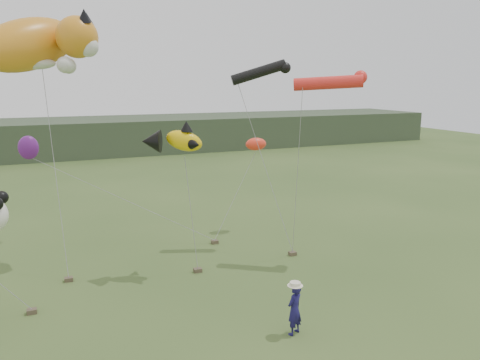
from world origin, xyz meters
The scene contains 8 objects.
ground centered at (0.00, 0.00, 0.00)m, with size 120.00×120.00×0.00m, color #385123.
headland centered at (-3.11, 44.69, 1.92)m, with size 90.00×13.00×4.00m.
festival_attendant centered at (1.31, -1.31, 0.90)m, with size 0.65×0.43×1.79m, color #19144E.
sandbag_anchors centered at (-1.17, 5.68, 0.09)m, with size 12.17×4.87×0.18m.
cat_kite centered at (-5.91, 9.61, 10.09)m, with size 6.61×4.77×3.48m.
fish_kite centered at (-0.97, 5.51, 5.96)m, with size 2.85×1.84×1.45m.
tube_kites centered at (5.48, 5.71, 8.63)m, with size 5.06×5.04×1.53m.
misc_kites centered at (-1.93, 11.59, 5.00)m, with size 12.96×3.62×1.26m.
Camera 1 is at (-6.00, -13.98, 8.42)m, focal length 35.00 mm.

